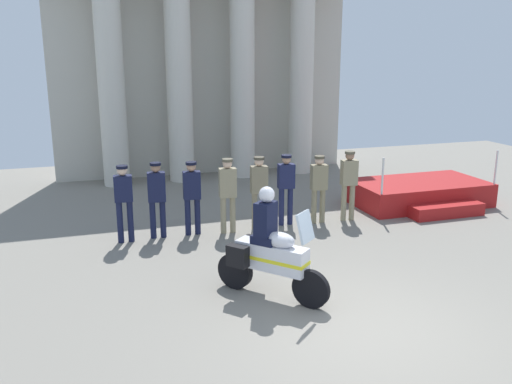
# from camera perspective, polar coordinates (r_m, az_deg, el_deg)

# --- Properties ---
(ground_plane) EXTENTS (28.00, 28.00, 0.00)m
(ground_plane) POSITION_cam_1_polar(r_m,az_deg,el_deg) (8.52, 11.53, -13.87)
(ground_plane) COLOR gray
(colonnade_backdrop) EXTENTS (9.71, 1.63, 7.29)m
(colonnade_backdrop) POSITION_cam_1_polar(r_m,az_deg,el_deg) (17.91, -5.12, 13.57)
(colonnade_backdrop) COLOR beige
(colonnade_backdrop) RESTS_ON ground_plane
(reviewing_stand) EXTENTS (3.50, 2.43, 1.53)m
(reviewing_stand) POSITION_cam_1_polar(r_m,az_deg,el_deg) (15.26, 16.75, -0.17)
(reviewing_stand) COLOR #A51919
(reviewing_stand) RESTS_ON ground_plane
(officer_in_row_0) EXTENTS (0.40, 0.25, 1.69)m
(officer_in_row_0) POSITION_cam_1_polar(r_m,az_deg,el_deg) (11.91, -13.63, -0.54)
(officer_in_row_0) COLOR #141938
(officer_in_row_0) RESTS_ON ground_plane
(officer_in_row_1) EXTENTS (0.40, 0.25, 1.69)m
(officer_in_row_1) POSITION_cam_1_polar(r_m,az_deg,el_deg) (12.05, -10.31, -0.20)
(officer_in_row_1) COLOR #141938
(officer_in_row_1) RESTS_ON ground_plane
(officer_in_row_2) EXTENTS (0.40, 0.25, 1.66)m
(officer_in_row_2) POSITION_cam_1_polar(r_m,az_deg,el_deg) (12.16, -6.70, -0.02)
(officer_in_row_2) COLOR #141938
(officer_in_row_2) RESTS_ON ground_plane
(officer_in_row_3) EXTENTS (0.40, 0.25, 1.71)m
(officer_in_row_3) POSITION_cam_1_polar(r_m,az_deg,el_deg) (12.20, -2.97, 0.24)
(officer_in_row_3) COLOR gray
(officer_in_row_3) RESTS_ON ground_plane
(officer_in_row_4) EXTENTS (0.40, 0.25, 1.69)m
(officer_in_row_4) POSITION_cam_1_polar(r_m,az_deg,el_deg) (12.48, 0.32, 0.56)
(officer_in_row_4) COLOR #7A7056
(officer_in_row_4) RESTS_ON ground_plane
(officer_in_row_5) EXTENTS (0.40, 0.25, 1.68)m
(officer_in_row_5) POSITION_cam_1_polar(r_m,az_deg,el_deg) (12.78, 3.15, 0.85)
(officer_in_row_5) COLOR #191E42
(officer_in_row_5) RESTS_ON ground_plane
(officer_in_row_6) EXTENTS (0.40, 0.25, 1.63)m
(officer_in_row_6) POSITION_cam_1_polar(r_m,az_deg,el_deg) (13.00, 6.57, 0.87)
(officer_in_row_6) COLOR #847A5B
(officer_in_row_6) RESTS_ON ground_plane
(officer_in_row_7) EXTENTS (0.40, 0.25, 1.70)m
(officer_in_row_7) POSITION_cam_1_polar(r_m,az_deg,el_deg) (13.28, 9.66, 1.25)
(officer_in_row_7) COLOR gray
(officer_in_row_7) RESTS_ON ground_plane
(motorcycle_with_rider) EXTENTS (1.45, 1.66, 1.90)m
(motorcycle_with_rider) POSITION_cam_1_polar(r_m,az_deg,el_deg) (9.06, 1.26, -6.25)
(motorcycle_with_rider) COLOR black
(motorcycle_with_rider) RESTS_ON ground_plane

